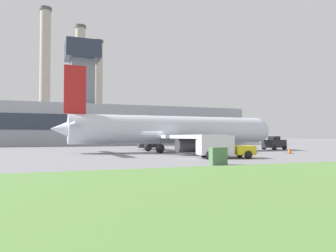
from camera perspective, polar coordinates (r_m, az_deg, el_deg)
name	(u,v)px	position (r m, az deg, el deg)	size (l,w,h in m)	color
ground_plane	(152,153)	(37.91, -2.83, -4.68)	(400.00, 400.00, 0.00)	gray
terminal_building	(98,122)	(74.54, -12.16, 0.66)	(67.19, 11.94, 22.63)	#9EA3AD
smokestack_left	(45,74)	(108.71, -20.63, 8.44)	(3.64, 3.64, 41.80)	#B2A899
smokestack_right	(80,83)	(109.85, -15.09, 7.23)	(3.53, 3.53, 37.82)	#B2A899
smokestack_far	(98,91)	(112.26, -12.06, 6.05)	(3.25, 3.25, 34.15)	#B2A899
airplane	(169,130)	(40.05, 0.26, -0.77)	(28.21, 25.39, 9.76)	silver
pushback_tug	(274,144)	(48.88, 17.99, -2.95)	(3.41, 2.91, 1.92)	#232328
baggage_truck	(221,147)	(28.69, 9.24, -3.62)	(5.12, 3.40, 1.97)	yellow
traffic_cone_near_nose	(289,151)	(38.92, 20.37, -4.06)	(0.66, 0.66, 0.64)	black
traffic_cone_wingtip	(255,150)	(38.68, 14.84, -4.12)	(0.63, 0.63, 0.65)	black
utility_cabinet	(218,156)	(21.99, 8.72, -5.21)	(1.12, 0.56, 1.16)	#4C724C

